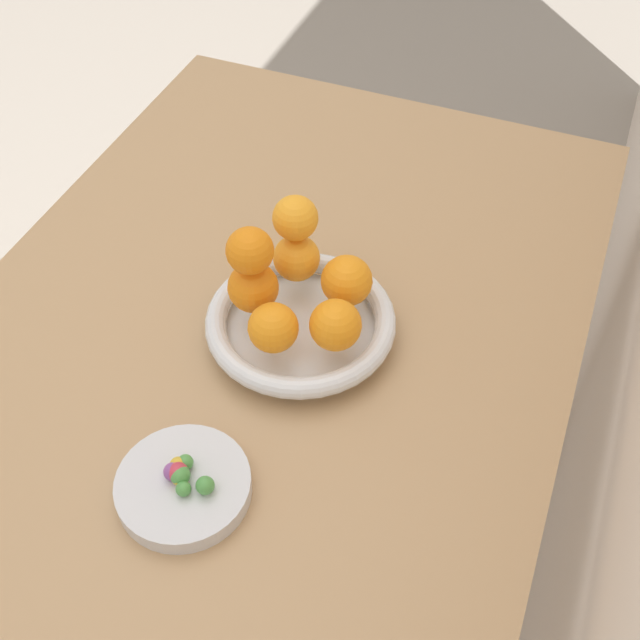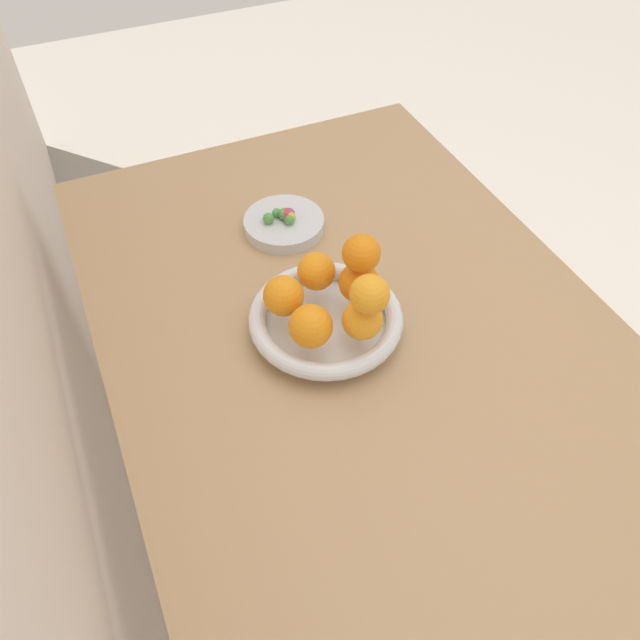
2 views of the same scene
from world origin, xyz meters
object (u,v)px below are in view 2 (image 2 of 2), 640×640
object	(u,v)px
orange_4	(311,326)
candy_ball_2	(291,217)
candy_dish	(284,224)
dining_table	(353,355)
orange_0	(362,320)
candy_ball_5	(284,214)
candy_ball_1	(277,213)
orange_2	(316,271)
orange_5	(370,294)
candy_ball_4	(286,214)
candy_ball_3	(289,220)
orange_6	(361,253)
candy_ball_6	(284,214)
orange_3	(284,296)
fruit_bowl	(326,320)
candy_ball_7	(268,218)
orange_1	(359,283)
candy_ball_0	(289,213)

from	to	relation	value
orange_4	candy_ball_2	distance (m)	0.29
candy_dish	dining_table	bearing A→B (deg)	-175.51
orange_0	candy_ball_5	size ratio (longest dim) A/B	2.96
candy_ball_1	orange_0	bearing A→B (deg)	-178.63
orange_2	orange_5	size ratio (longest dim) A/B	1.06
candy_ball_1	candy_ball_4	distance (m)	0.02
candy_ball_3	orange_6	bearing A→B (deg)	-174.17
candy_dish	orange_2	xyz separation A→B (m)	(-0.19, 0.02, 0.06)
dining_table	candy_ball_6	world-z (taller)	candy_ball_6
orange_3	candy_ball_1	world-z (taller)	orange_3
fruit_bowl	orange_2	world-z (taller)	orange_2
candy_ball_2	orange_4	bearing A→B (deg)	163.66
candy_ball_4	candy_ball_5	size ratio (longest dim) A/B	1.11
orange_6	candy_ball_7	xyz separation A→B (m)	(0.24, 0.06, -0.10)
candy_dish	orange_4	xyz separation A→B (m)	(-0.29, 0.07, 0.06)
candy_dish	orange_0	size ratio (longest dim) A/B	2.44
candy_dish	orange_0	world-z (taller)	orange_0
dining_table	candy_ball_4	world-z (taller)	candy_ball_4
candy_ball_4	orange_4	bearing A→B (deg)	164.99
orange_0	candy_ball_1	bearing A→B (deg)	1.37
candy_ball_3	candy_ball_6	xyz separation A→B (m)	(0.02, 0.00, 0.00)
dining_table	orange_1	xyz separation A→B (m)	(0.01, -0.01, 0.16)
candy_ball_0	fruit_bowl	bearing A→B (deg)	170.66
orange_5	candy_ball_4	xyz separation A→B (m)	(0.31, -0.00, -0.09)
orange_4	candy_ball_6	world-z (taller)	orange_4
fruit_bowl	orange_6	distance (m)	0.12
candy_ball_6	orange_5	bearing A→B (deg)	-179.73
candy_ball_5	orange_4	bearing A→B (deg)	165.82
orange_3	candy_ball_2	bearing A→B (deg)	-24.30
candy_ball_3	orange_4	bearing A→B (deg)	164.30
fruit_bowl	orange_4	distance (m)	0.08
candy_dish	candy_ball_6	distance (m)	0.02
candy_dish	orange_5	distance (m)	0.34
candy_ball_1	candy_ball_5	xyz separation A→B (m)	(-0.01, -0.01, 0.00)
candy_ball_0	candy_ball_3	bearing A→B (deg)	157.76
fruit_bowl	orange_2	size ratio (longest dim) A/B	3.96
orange_2	orange_6	distance (m)	0.09
orange_6	dining_table	bearing A→B (deg)	132.91
orange_2	candy_ball_0	bearing A→B (deg)	-9.33
orange_0	candy_ball_0	distance (m)	0.31
orange_2	candy_ball_0	xyz separation A→B (m)	(0.19, -0.03, -0.04)
candy_dish	orange_6	size ratio (longest dim) A/B	2.56
candy_ball_2	candy_ball_4	xyz separation A→B (m)	(0.01, 0.00, 0.00)
orange_3	candy_ball_7	distance (m)	0.23
candy_dish	candy_ball_4	world-z (taller)	candy_ball_4
dining_table	orange_0	size ratio (longest dim) A/B	18.87
fruit_bowl	candy_ball_1	bearing A→B (deg)	-4.75
orange_4	candy_ball_1	xyz separation A→B (m)	(0.30, -0.06, -0.04)
candy_ball_2	candy_ball_4	world-z (taller)	candy_ball_4
candy_ball_4	candy_ball_7	world-z (taller)	candy_ball_4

